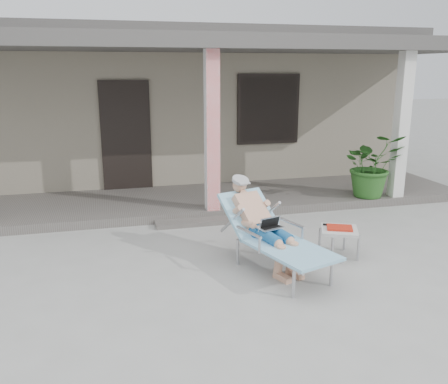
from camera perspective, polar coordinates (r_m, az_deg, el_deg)
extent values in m
plane|color=#9E9E99|center=(6.14, 3.11, -8.97)|extent=(60.00, 60.00, 0.00)
cube|color=gray|center=(12.03, -6.09, 9.96)|extent=(10.00, 5.00, 3.00)
cube|color=#474442|center=(12.01, -6.31, 17.83)|extent=(10.40, 5.40, 0.30)
cube|color=black|center=(9.43, -11.70, 6.65)|extent=(0.95, 0.06, 2.10)
cube|color=black|center=(9.94, 5.34, 9.89)|extent=(1.20, 0.06, 1.30)
cube|color=black|center=(9.93, 5.35, 9.89)|extent=(1.32, 0.05, 1.42)
cube|color=#605B56|center=(8.86, -2.61, -0.99)|extent=(10.00, 2.00, 0.15)
cube|color=red|center=(7.77, -1.45, 7.21)|extent=(0.22, 0.22, 2.61)
cube|color=silver|center=(9.19, 20.54, 7.44)|extent=(0.22, 0.22, 2.61)
cube|color=#474442|center=(8.55, -2.83, 17.43)|extent=(10.00, 2.30, 0.24)
cube|color=#605B56|center=(7.80, -0.90, -3.45)|extent=(2.00, 0.30, 0.07)
cylinder|color=#B7B7BC|center=(5.34, 8.39, -10.84)|extent=(0.04, 0.04, 0.34)
cylinder|color=#B7B7BC|center=(5.70, 12.81, -9.37)|extent=(0.04, 0.04, 0.34)
cylinder|color=#B7B7BC|center=(6.14, 1.66, -7.21)|extent=(0.04, 0.04, 0.34)
cylinder|color=#B7B7BC|center=(6.46, 5.89, -6.17)|extent=(0.04, 0.04, 0.34)
cube|color=#B7B7BC|center=(5.73, 7.94, -7.02)|extent=(0.90, 1.25, 0.03)
cube|color=#97CFEA|center=(5.72, 7.95, -6.81)|extent=(1.00, 1.31, 0.04)
cube|color=#B7B7BC|center=(6.27, 3.17, -2.89)|extent=(0.71, 0.69, 0.45)
cube|color=#97CFEA|center=(6.26, 3.18, -2.61)|extent=(0.82, 0.78, 0.51)
cylinder|color=#A4A4A6|center=(6.36, 1.85, 1.49)|extent=(0.28, 0.29, 0.12)
cube|color=silver|center=(5.96, 5.52, -4.24)|extent=(0.36, 0.30, 0.22)
cube|color=beige|center=(6.50, 13.72, -4.47)|extent=(0.62, 0.62, 0.04)
cylinder|color=#B7B7BC|center=(6.33, 12.88, -6.86)|extent=(0.03, 0.03, 0.36)
cylinder|color=#B7B7BC|center=(6.50, 15.86, -6.47)|extent=(0.03, 0.03, 0.36)
cylinder|color=#B7B7BC|center=(6.64, 11.42, -5.73)|extent=(0.03, 0.03, 0.36)
cylinder|color=#B7B7BC|center=(6.81, 14.30, -5.40)|extent=(0.03, 0.03, 0.36)
cube|color=#B62413|center=(6.49, 13.74, -4.20)|extent=(0.40, 0.36, 0.03)
cube|color=black|center=(6.59, 13.24, -3.91)|extent=(0.31, 0.15, 0.03)
imported|color=#26591E|center=(9.12, 17.34, 3.12)|extent=(1.19, 1.07, 1.19)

